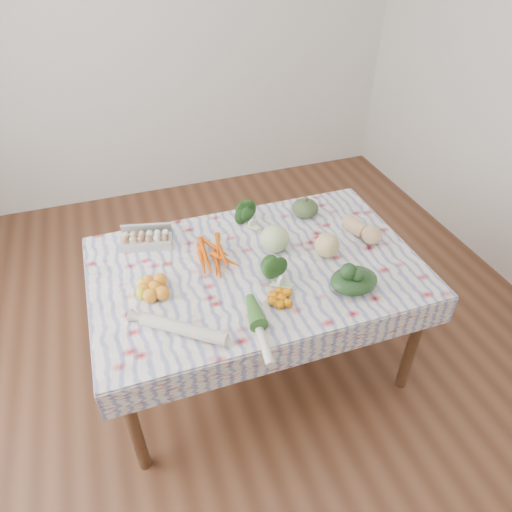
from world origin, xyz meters
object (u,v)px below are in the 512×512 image
kabocha_squash (305,208)px  grapefruit (327,245)px  dining_table (256,277)px  cabbage (275,239)px  egg_carton (146,241)px  butternut_squash (363,229)px

kabocha_squash → grapefruit: grapefruit is taller
dining_table → cabbage: size_ratio=10.73×
dining_table → kabocha_squash: (0.42, 0.34, 0.13)m
dining_table → egg_carton: 0.62m
kabocha_squash → butternut_squash: size_ratio=0.66×
butternut_squash → grapefruit: 0.27m
kabocha_squash → butternut_squash: butternut_squash is taller
grapefruit → egg_carton: bearing=156.3°
cabbage → grapefruit: bearing=-28.6°
dining_table → kabocha_squash: bearing=38.9°
dining_table → kabocha_squash: kabocha_squash is taller
dining_table → grapefruit: size_ratio=12.48×
egg_carton → grapefruit: (0.88, -0.38, 0.03)m
kabocha_squash → butternut_squash: bearing=-54.9°
dining_table → grapefruit: (0.37, -0.04, 0.15)m
cabbage → butternut_squash: (0.50, -0.05, -0.02)m
kabocha_squash → grapefruit: size_ratio=1.21×
egg_carton → cabbage: bearing=-8.6°
egg_carton → grapefruit: size_ratio=2.11×
egg_carton → grapefruit: bearing=-10.6°
kabocha_squash → grapefruit: bearing=-96.9°
egg_carton → butternut_squash: (1.13, -0.30, 0.02)m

